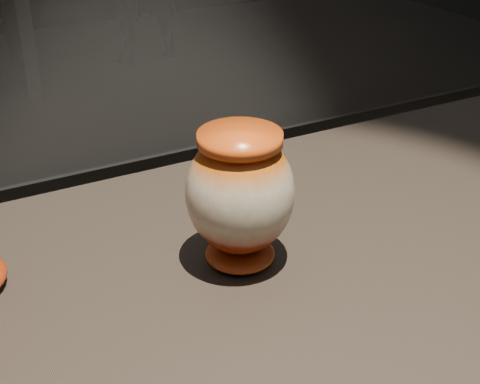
# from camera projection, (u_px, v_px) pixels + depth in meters

# --- Properties ---
(main_vase) EXTENTS (0.19, 0.19, 0.20)m
(main_vase) POSITION_uv_depth(u_px,v_px,m) (240.00, 194.00, 0.89)
(main_vase) COLOR maroon
(main_vase) RESTS_ON display_plinth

